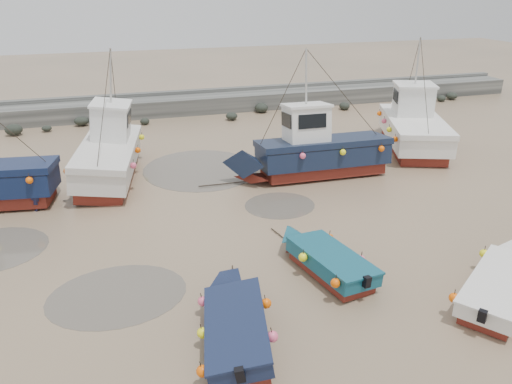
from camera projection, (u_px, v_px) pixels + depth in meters
ground at (225, 266)px, 17.36m from camera, size 120.00×120.00×0.00m
seawall at (155, 107)px, 36.50m from camera, size 60.00×4.92×1.50m
puddle_a at (117, 295)px, 15.75m from camera, size 4.37×4.37×0.01m
puddle_b at (280, 205)px, 22.04m from camera, size 3.13×3.13×0.01m
puddle_d at (200, 169)px, 26.25m from camera, size 5.99×5.99×0.01m
dinghy_1 at (239, 320)px, 13.72m from camera, size 2.59×5.92×1.43m
dinghy_2 at (324, 256)px, 16.87m from camera, size 2.36×5.59×1.43m
dinghy_3 at (503, 281)px, 15.49m from camera, size 5.68×4.42×1.43m
cabin_boat_1 at (108, 150)px, 24.99m from camera, size 3.98×10.50×6.22m
cabin_boat_2 at (312, 151)px, 24.79m from camera, size 9.71×3.02×6.22m
cabin_boat_3 at (412, 124)px, 29.47m from camera, size 5.77×10.08×6.22m
person at (40, 210)px, 21.59m from camera, size 0.77×0.73×1.77m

